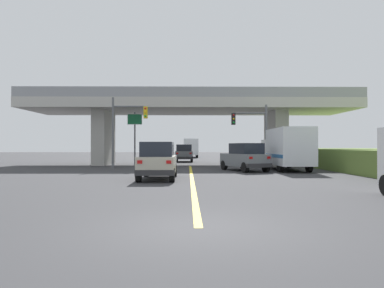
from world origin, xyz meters
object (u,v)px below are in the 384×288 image
box_truck (287,148)px  suv_crossing (245,157)px  sedan_oncoming (184,153)px  suv_lead (158,161)px  traffic_signal_farside (124,124)px  traffic_signal_nearside (254,128)px  highway_sign (135,127)px  semi_truck_distant (191,148)px

box_truck → suv_crossing: bearing=-166.8°
sedan_oncoming → suv_lead: bearing=-93.0°
box_truck → traffic_signal_farside: size_ratio=1.27×
box_truck → sedan_oncoming: (-7.84, 15.45, -0.62)m
box_truck → sedan_oncoming: bearing=116.9°
box_truck → traffic_signal_nearside: 3.70m
sedan_oncoming → suv_crossing: bearing=-74.3°
sedan_oncoming → highway_sign: 10.29m
suv_lead → traffic_signal_nearside: traffic_signal_nearside is taller
suv_crossing → traffic_signal_farside: (-9.25, 2.86, 2.60)m
suv_crossing → traffic_signal_farside: size_ratio=0.84×
suv_crossing → sedan_oncoming: 16.85m
suv_lead → semi_truck_distant: semi_truck_distant is taller
suv_crossing → traffic_signal_farside: bearing=143.2°
box_truck → highway_sign: highway_sign is taller
sedan_oncoming → semi_truck_distant: (0.95, 17.09, 0.59)m
semi_truck_distant → suv_crossing: bearing=-83.8°
sedan_oncoming → traffic_signal_farside: (-4.68, -13.35, 2.60)m
highway_sign → semi_truck_distant: (5.45, 25.98, -1.99)m
suv_crossing → highway_sign: size_ratio=0.97×
suv_crossing → sedan_oncoming: same height
suv_lead → box_truck: (9.04, 7.31, 0.62)m
box_truck → highway_sign: (-12.35, 6.56, 1.96)m
suv_lead → highway_sign: (-3.30, 13.87, 2.58)m
suv_crossing → box_truck: (3.27, 0.77, 0.62)m
suv_crossing → sedan_oncoming: size_ratio=1.06×
suv_crossing → traffic_signal_farside: traffic_signal_farside is taller
box_truck → sedan_oncoming: 17.34m
suv_crossing → semi_truck_distant: (-3.62, 33.31, 0.59)m
traffic_signal_farside → sedan_oncoming: bearing=70.7°
traffic_signal_nearside → traffic_signal_farside: traffic_signal_farside is taller
suv_lead → box_truck: size_ratio=0.62×
suv_crossing → semi_truck_distant: semi_truck_distant is taller
suv_lead → sedan_oncoming: bearing=87.0°
suv_lead → sedan_oncoming: size_ratio=0.99×
traffic_signal_nearside → highway_sign: traffic_signal_nearside is taller
box_truck → suv_lead: bearing=-141.1°
suv_crossing → semi_truck_distant: bearing=76.6°
suv_lead → suv_crossing: bearing=48.6°
traffic_signal_farside → highway_sign: 4.47m
box_truck → semi_truck_distant: box_truck is taller
traffic_signal_nearside → highway_sign: bearing=159.5°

